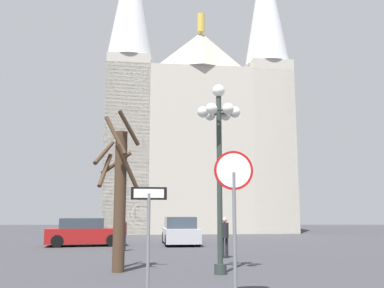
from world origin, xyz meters
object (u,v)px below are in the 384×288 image
(cathedral, at_px, (196,137))
(street_lamp, at_px, (219,141))
(pedestrian_walking, at_px, (123,231))
(parked_car_far_red, at_px, (84,233))
(stop_sign, at_px, (234,192))
(one_way_arrow_sign, at_px, (148,226))
(bare_tree, at_px, (119,191))
(pedestrian_standing, at_px, (225,233))
(parked_car_near_silver, at_px, (180,232))

(cathedral, xyz_separation_m, street_lamp, (0.18, -28.58, -5.26))
(pedestrian_walking, bearing_deg, street_lamp, -62.66)
(parked_car_far_red, bearing_deg, stop_sign, -65.53)
(one_way_arrow_sign, bearing_deg, bare_tree, 106.82)
(pedestrian_walking, bearing_deg, parked_car_far_red, 129.11)
(stop_sign, height_order, bare_tree, bare_tree)
(cathedral, relative_size, street_lamp, 5.10)
(pedestrian_standing, bearing_deg, bare_tree, -131.50)
(cathedral, relative_size, pedestrian_standing, 18.30)
(one_way_arrow_sign, xyz_separation_m, pedestrian_standing, (2.29, 8.44, -0.55))
(stop_sign, height_order, street_lamp, street_lamp)
(pedestrian_walking, bearing_deg, stop_sign, -70.43)
(one_way_arrow_sign, height_order, parked_car_far_red, one_way_arrow_sign)
(stop_sign, height_order, parked_car_near_silver, stop_sign)
(cathedral, relative_size, bare_tree, 5.94)
(pedestrian_walking, height_order, pedestrian_standing, pedestrian_standing)
(cathedral, bearing_deg, bare_tree, -95.89)
(bare_tree, distance_m, pedestrian_standing, 5.64)
(street_lamp, bearing_deg, pedestrian_walking, 117.34)
(cathedral, relative_size, pedestrian_walking, 18.70)
(street_lamp, bearing_deg, stop_sign, -89.41)
(stop_sign, distance_m, bare_tree, 5.15)
(bare_tree, bearing_deg, one_way_arrow_sign, -73.18)
(bare_tree, bearing_deg, cathedral, 84.11)
(one_way_arrow_sign, distance_m, bare_tree, 4.65)
(pedestrian_standing, bearing_deg, parked_car_far_red, 138.12)
(parked_car_near_silver, distance_m, parked_car_far_red, 5.30)
(parked_car_near_silver, distance_m, pedestrian_standing, 7.66)
(stop_sign, bearing_deg, parked_car_near_silver, 95.22)
(cathedral, bearing_deg, one_way_arrow_sign, -92.79)
(cathedral, height_order, one_way_arrow_sign, cathedral)
(cathedral, xyz_separation_m, parked_car_far_red, (-6.40, -17.67, -8.50))
(street_lamp, height_order, pedestrian_standing, street_lamp)
(cathedral, distance_m, stop_sign, 32.96)
(street_lamp, bearing_deg, pedestrian_standing, 83.44)
(pedestrian_walking, xyz_separation_m, pedestrian_standing, (4.53, -3.20, 0.02))
(one_way_arrow_sign, relative_size, bare_tree, 0.47)
(stop_sign, xyz_separation_m, bare_tree, (-3.12, 4.10, 0.23))
(bare_tree, bearing_deg, pedestrian_standing, 48.50)
(stop_sign, bearing_deg, parked_car_far_red, 114.47)
(parked_car_far_red, bearing_deg, pedestrian_walking, -50.89)
(street_lamp, xyz_separation_m, pedestrian_walking, (-4.00, 7.74, -3.01))
(bare_tree, xyz_separation_m, parked_car_far_red, (-3.50, 10.44, -1.73))
(parked_car_near_silver, distance_m, pedestrian_walking, 4.97)
(stop_sign, bearing_deg, street_lamp, 90.59)
(street_lamp, distance_m, parked_car_far_red, 13.15)
(parked_car_near_silver, height_order, pedestrian_standing, pedestrian_standing)
(one_way_arrow_sign, bearing_deg, parked_car_near_silver, 88.64)
(bare_tree, relative_size, parked_car_far_red, 1.11)
(bare_tree, bearing_deg, stop_sign, -52.70)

